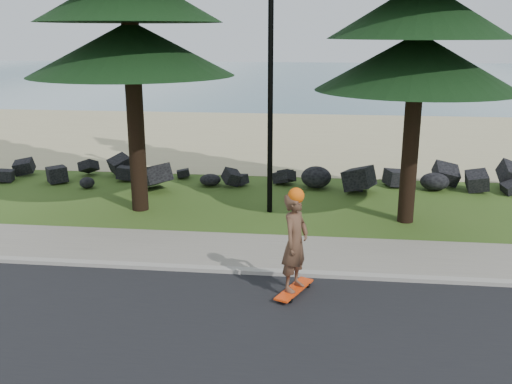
% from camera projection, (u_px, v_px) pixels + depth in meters
% --- Properties ---
extents(ground, '(160.00, 160.00, 0.00)m').
position_uv_depth(ground, '(256.00, 257.00, 12.21)').
color(ground, '#35551A').
rests_on(ground, ground).
extents(road, '(160.00, 7.00, 0.02)m').
position_uv_depth(road, '(218.00, 379.00, 7.91)').
color(road, black).
rests_on(road, ground).
extents(kerb, '(160.00, 0.20, 0.10)m').
position_uv_depth(kerb, '(251.00, 271.00, 11.34)').
color(kerb, '#A69F95').
rests_on(kerb, ground).
extents(sidewalk, '(160.00, 2.00, 0.08)m').
position_uv_depth(sidewalk, '(257.00, 252.00, 12.39)').
color(sidewalk, gray).
rests_on(sidewalk, ground).
extents(beach_sand, '(160.00, 15.00, 0.01)m').
position_uv_depth(beach_sand, '(292.00, 137.00, 26.07)').
color(beach_sand, tan).
rests_on(beach_sand, ground).
extents(ocean, '(160.00, 58.00, 0.01)m').
position_uv_depth(ocean, '(311.00, 76.00, 60.96)').
color(ocean, '#3E6878').
rests_on(ocean, ground).
extents(seawall_boulders, '(60.00, 2.40, 1.10)m').
position_uv_depth(seawall_boulders, '(277.00, 188.00, 17.56)').
color(seawall_boulders, black).
rests_on(seawall_boulders, ground).
extents(lamp_post, '(0.25, 0.14, 8.14)m').
position_uv_depth(lamp_post, '(271.00, 53.00, 14.15)').
color(lamp_post, black).
rests_on(lamp_post, ground).
extents(skateboarder, '(0.68, 1.10, 2.02)m').
position_uv_depth(skateboarder, '(295.00, 243.00, 10.18)').
color(skateboarder, '#F53F0E').
rests_on(skateboarder, ground).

